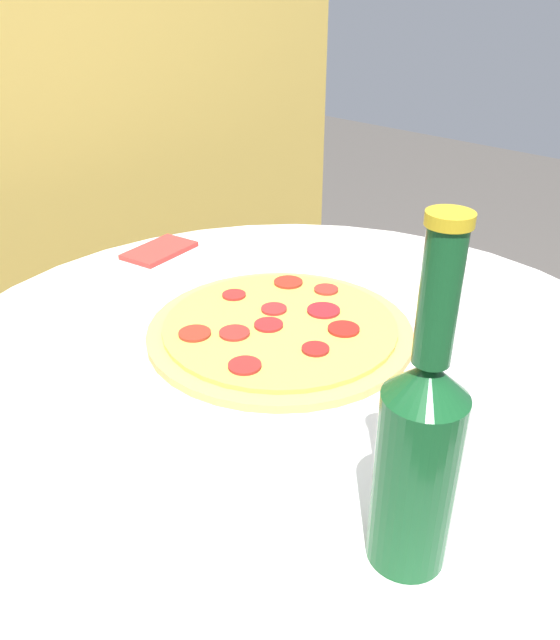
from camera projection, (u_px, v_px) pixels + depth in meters
name	position (u px, v px, depth m)	size (l,w,h in m)	color
table	(295.00, 478.00, 0.84)	(0.90, 0.90, 0.71)	silver
fence_panel	(10.00, 165.00, 1.21)	(1.76, 0.04, 1.57)	gold
pizza	(280.00, 328.00, 0.78)	(0.33, 0.33, 0.02)	tan
beer_bottle	(418.00, 452.00, 0.44)	(0.06, 0.06, 0.28)	#144C23
napkin	(159.00, 250.00, 1.02)	(0.13, 0.09, 0.01)	red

